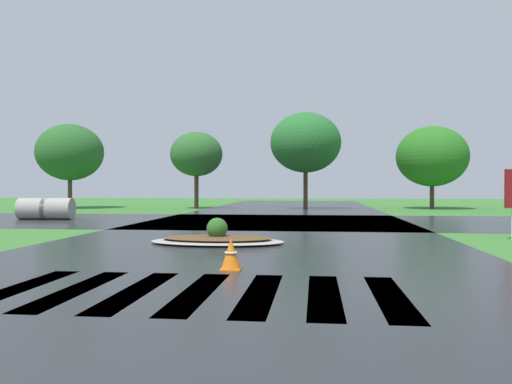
{
  "coord_description": "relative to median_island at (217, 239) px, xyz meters",
  "views": [
    {
      "loc": [
        1.68,
        -2.86,
        1.53
      ],
      "look_at": [
        -0.13,
        13.14,
        1.33
      ],
      "focal_mm": 37.09,
      "sensor_mm": 36.0,
      "label": 1
    }
  ],
  "objects": [
    {
      "name": "drainage_pipe_stack",
      "position": [
        -9.49,
        8.84,
        0.36
      ],
      "size": [
        2.46,
        1.15,
        0.97
      ],
      "color": "#9E9B93",
      "rests_on": "ground"
    },
    {
      "name": "traffic_cone",
      "position": [
        1.06,
        -4.28,
        0.15
      ],
      "size": [
        0.37,
        0.37,
        0.58
      ],
      "color": "orange",
      "rests_on": "ground"
    },
    {
      "name": "crosswalk_stripes",
      "position": [
        0.9,
        -6.29,
        -0.12
      ],
      "size": [
        5.85,
        3.08,
        0.01
      ],
      "color": "white",
      "rests_on": "ground"
    },
    {
      "name": "median_island",
      "position": [
        0.0,
        0.0,
        0.0
      ],
      "size": [
        3.54,
        2.03,
        0.68
      ],
      "color": "#9E9B93",
      "rests_on": "ground"
    },
    {
      "name": "asphalt_roadway",
      "position": [
        0.9,
        -0.83,
        -0.12
      ],
      "size": [
        11.07,
        80.0,
        0.01
      ],
      "primitive_type": "cube",
      "color": "#232628",
      "rests_on": "ground"
    },
    {
      "name": "asphalt_cross_road",
      "position": [
        0.9,
        8.82,
        -0.12
      ],
      "size": [
        90.0,
        9.97,
        0.01
      ],
      "primitive_type": "cube",
      "color": "#232628",
      "rests_on": "ground"
    },
    {
      "name": "background_treeline",
      "position": [
        2.59,
        21.14,
        3.6
      ],
      "size": [
        35.98,
        6.35,
        6.22
      ],
      "color": "#4C3823",
      "rests_on": "ground"
    }
  ]
}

